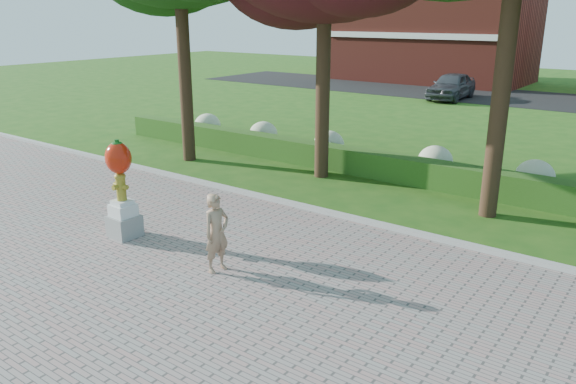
{
  "coord_description": "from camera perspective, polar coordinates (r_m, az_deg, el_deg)",
  "views": [
    {
      "loc": [
        7.48,
        -8.65,
        5.02
      ],
      "look_at": [
        0.36,
        1.0,
        1.19
      ],
      "focal_mm": 35.0,
      "sensor_mm": 36.0,
      "label": 1
    }
  ],
  "objects": [
    {
      "name": "curb",
      "position": [
        14.7,
        3.51,
        -1.99
      ],
      "size": [
        40.0,
        0.18,
        0.15
      ],
      "primitive_type": "cube",
      "color": "#ADADA5",
      "rests_on": "ground"
    },
    {
      "name": "hydrangea_row",
      "position": [
        18.57,
        13.5,
        3.27
      ],
      "size": [
        20.1,
        1.1,
        0.99
      ],
      "color": "beige",
      "rests_on": "ground"
    },
    {
      "name": "street",
      "position": [
        37.74,
        24.95,
        8.43
      ],
      "size": [
        50.0,
        8.0,
        0.02
      ],
      "primitive_type": "cube",
      "color": "black",
      "rests_on": "ground"
    },
    {
      "name": "woman",
      "position": [
        11.28,
        -7.27,
        -4.15
      ],
      "size": [
        0.45,
        0.63,
        1.62
      ],
      "primitive_type": "imported",
      "rotation": [
        0.0,
        0.0,
        1.46
      ],
      "color": "#A27B5C",
      "rests_on": "walkway"
    },
    {
      "name": "parked_car",
      "position": [
        36.13,
        16.26,
        10.32
      ],
      "size": [
        2.05,
        4.76,
        1.6
      ],
      "primitive_type": "imported",
      "rotation": [
        0.0,
        0.0,
        0.03
      ],
      "color": "#404247",
      "rests_on": "street"
    },
    {
      "name": "building_left",
      "position": [
        46.12,
        14.67,
        15.25
      ],
      "size": [
        14.0,
        8.0,
        7.0
      ],
      "primitive_type": "cube",
      "color": "maroon",
      "rests_on": "ground"
    },
    {
      "name": "ground",
      "position": [
        12.49,
        -4.07,
        -6.05
      ],
      "size": [
        100.0,
        100.0,
        0.0
      ],
      "primitive_type": "plane",
      "color": "#215114",
      "rests_on": "ground"
    },
    {
      "name": "walkway",
      "position": [
        10.13,
        -19.27,
        -12.97
      ],
      "size": [
        40.0,
        14.0,
        0.04
      ],
      "primitive_type": "cube",
      "color": "gray",
      "rests_on": "ground"
    },
    {
      "name": "lawn_hedge",
      "position": [
        17.95,
        10.52,
        2.48
      ],
      "size": [
        24.0,
        0.7,
        0.8
      ],
      "primitive_type": "cube",
      "color": "#224714",
      "rests_on": "ground"
    },
    {
      "name": "hydrant_sculpture",
      "position": [
        13.34,
        -16.62,
        0.57
      ],
      "size": [
        0.67,
        0.65,
        2.31
      ],
      "rotation": [
        0.0,
        0.0,
        -0.05
      ],
      "color": "gray",
      "rests_on": "walkway"
    }
  ]
}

